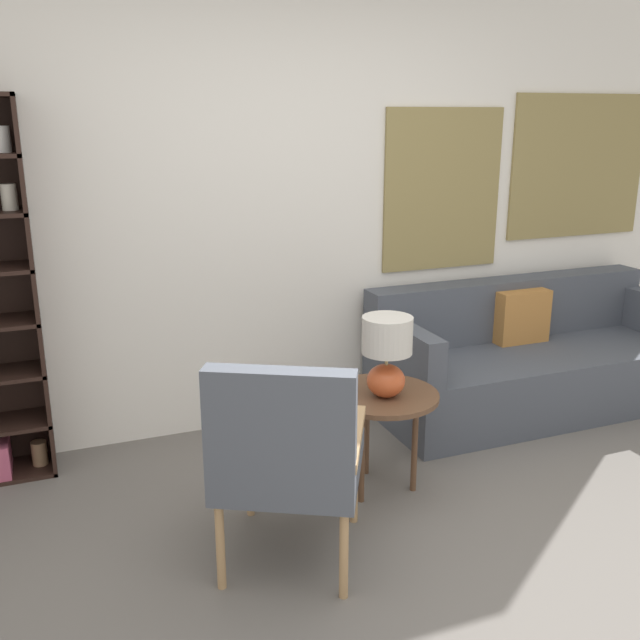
{
  "coord_description": "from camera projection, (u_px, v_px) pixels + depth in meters",
  "views": [
    {
      "loc": [
        -1.31,
        -1.91,
        1.82
      ],
      "look_at": [
        -0.13,
        1.05,
        0.9
      ],
      "focal_mm": 40.0,
      "sensor_mm": 36.0,
      "label": 1
    }
  ],
  "objects": [
    {
      "name": "wall_back",
      "position": [
        288.0,
        198.0,
        4.13
      ],
      "size": [
        6.4,
        0.08,
        2.7
      ],
      "color": "white",
      "rests_on": "ground_plane"
    },
    {
      "name": "couch",
      "position": [
        528.0,
        361.0,
        4.57
      ],
      "size": [
        2.02,
        0.81,
        0.79
      ],
      "color": "#474C56",
      "rests_on": "ground_plane"
    },
    {
      "name": "table_lamp",
      "position": [
        387.0,
        351.0,
        3.37
      ],
      "size": [
        0.24,
        0.24,
        0.4
      ],
      "color": "#C65128",
      "rests_on": "side_table"
    },
    {
      "name": "armchair",
      "position": [
        287.0,
        450.0,
        2.82
      ],
      "size": [
        0.8,
        0.82,
        0.93
      ],
      "color": "tan",
      "rests_on": "ground_plane"
    },
    {
      "name": "ground_plane",
      "position": [
        455.0,
        619.0,
        2.68
      ],
      "size": [
        14.0,
        14.0,
        0.0
      ],
      "primitive_type": "plane",
      "color": "#66605B"
    },
    {
      "name": "side_table",
      "position": [
        382.0,
        403.0,
        3.49
      ],
      "size": [
        0.55,
        0.55,
        0.52
      ],
      "color": "brown",
      "rests_on": "ground_plane"
    }
  ]
}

